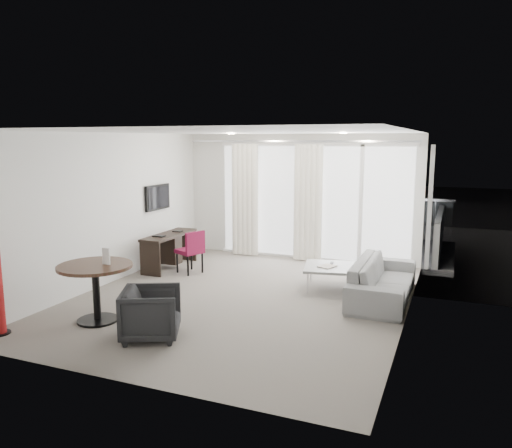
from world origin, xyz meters
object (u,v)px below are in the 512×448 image
at_px(rattan_chair_a, 369,231).
at_px(rattan_chair_b, 395,233).
at_px(tub_armchair, 151,313).
at_px(sofa, 383,280).
at_px(desk_chair, 190,252).
at_px(round_table, 96,293).
at_px(coffee_table, 330,277).
at_px(desk, 170,251).

distance_m(rattan_chair_a, rattan_chair_b, 0.62).
distance_m(tub_armchair, rattan_chair_a, 6.75).
distance_m(tub_armchair, sofa, 3.67).
bearing_deg(desk_chair, round_table, -64.41).
relative_size(round_table, sofa, 0.47).
height_order(sofa, rattan_chair_a, rattan_chair_a).
bearing_deg(sofa, rattan_chair_a, 12.65).
xyz_separation_m(desk_chair, rattan_chair_b, (3.34, 3.49, -0.01)).
height_order(desk_chair, coffee_table, desk_chair).
distance_m(desk_chair, tub_armchair, 3.15).
relative_size(desk_chair, round_table, 0.81).
relative_size(tub_armchair, coffee_table, 0.82).
relative_size(round_table, rattan_chair_a, 1.33).
bearing_deg(coffee_table, round_table, -133.93).
height_order(desk, rattan_chair_a, rattan_chair_a).
bearing_deg(desk_chair, tub_armchair, -45.42).
relative_size(coffee_table, rattan_chair_b, 1.09).
height_order(rattan_chair_a, rattan_chair_b, rattan_chair_b).
bearing_deg(sofa, rattan_chair_b, 3.94).
relative_size(tub_armchair, sofa, 0.34).
xyz_separation_m(desk, tub_armchair, (1.66, -3.13, -0.01)).
distance_m(desk_chair, sofa, 3.61).
distance_m(sofa, rattan_chair_a, 3.94).
xyz_separation_m(sofa, rattan_chair_a, (-0.86, 3.84, 0.07)).
bearing_deg(desk_chair, rattan_chair_a, 76.72).
bearing_deg(rattan_chair_b, tub_armchair, -108.00).
xyz_separation_m(desk_chair, sofa, (3.60, -0.24, -0.10)).
bearing_deg(coffee_table, tub_armchair, -118.41).
relative_size(desk_chair, rattan_chair_b, 1.03).
bearing_deg(desk, coffee_table, -3.28).
height_order(tub_armchair, rattan_chair_a, rattan_chair_a).
bearing_deg(rattan_chair_b, rattan_chair_a, 170.60).
relative_size(desk_chair, coffee_table, 0.94).
bearing_deg(desk, sofa, -5.81).
height_order(tub_armchair, coffee_table, tub_armchair).
relative_size(tub_armchair, rattan_chair_a, 0.94).
xyz_separation_m(desk, round_table, (0.63, -2.91, 0.07)).
distance_m(tub_armchair, rattan_chair_b, 6.81).
bearing_deg(rattan_chair_b, desk_chair, -132.61).
xyz_separation_m(tub_armchair, coffee_table, (1.59, 2.94, -0.13)).
height_order(round_table, tub_armchair, round_table).
bearing_deg(coffee_table, rattan_chair_b, 79.68).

